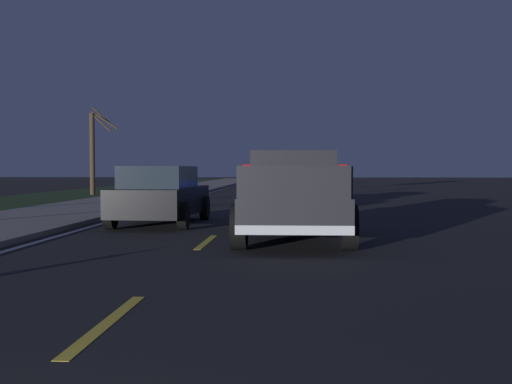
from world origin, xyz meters
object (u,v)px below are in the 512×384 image
(sedan_blue, at_px, (299,185))
(bare_tree_far, at_px, (93,150))
(pickup_truck, at_px, (293,195))
(sedan_black, at_px, (161,195))

(sedan_blue, distance_m, bare_tree_far, 14.21)
(pickup_truck, height_order, bare_tree_far, bare_tree_far)
(sedan_black, xyz_separation_m, sedan_blue, (9.50, -3.68, 0.00))
(pickup_truck, xyz_separation_m, sedan_blue, (12.32, -0.16, -0.13))
(sedan_black, distance_m, sedan_blue, 10.19)
(sedan_black, bearing_deg, pickup_truck, -128.67)
(sedan_black, relative_size, sedan_blue, 1.00)
(sedan_black, bearing_deg, bare_tree_far, 23.49)
(sedan_black, bearing_deg, sedan_blue, -21.15)
(pickup_truck, bearing_deg, sedan_black, 51.33)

